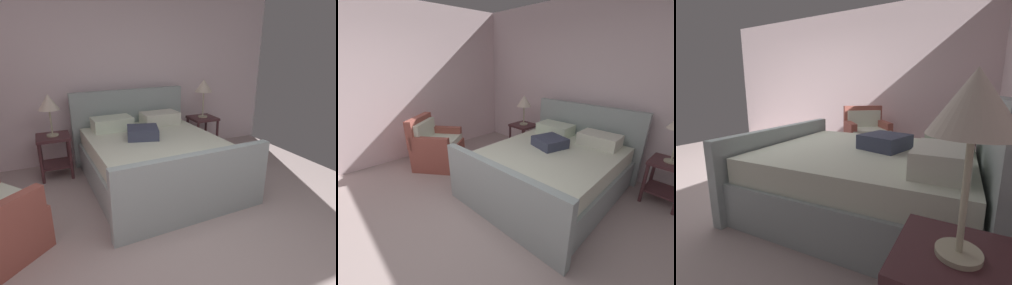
{
  "view_description": "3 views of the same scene",
  "coord_description": "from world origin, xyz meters",
  "views": [
    {
      "loc": [
        -1.25,
        -1.56,
        1.79
      ],
      "look_at": [
        -0.03,
        1.21,
        0.75
      ],
      "focal_mm": 30.65,
      "sensor_mm": 36.0,
      "label": 1
    },
    {
      "loc": [
        1.64,
        -0.62,
        1.83
      ],
      "look_at": [
        -0.4,
        1.3,
        0.76
      ],
      "focal_mm": 23.39,
      "sensor_mm": 36.0,
      "label": 2
    },
    {
      "loc": [
        2.1,
        2.63,
        1.17
      ],
      "look_at": [
        -0.22,
        1.37,
        0.6
      ],
      "focal_mm": 25.63,
      "sensor_mm": 36.0,
      "label": 3
    }
  ],
  "objects": [
    {
      "name": "armchair",
      "position": [
        -1.86,
        0.95,
        0.35
      ],
      "size": [
        1.02,
        1.02,
        0.9
      ],
      "color": "#A15146",
      "rests_on": "ground"
    },
    {
      "name": "bed",
      "position": [
        0.03,
        1.8,
        0.35
      ],
      "size": [
        1.89,
        2.23,
        1.13
      ],
      "color": "#9AA9A9",
      "rests_on": "ground"
    },
    {
      "name": "table_lamp_left",
      "position": [
        -1.19,
        2.53,
        1.05
      ],
      "size": [
        0.28,
        0.28,
        0.58
      ],
      "color": "#B7B293",
      "rests_on": "nightstand_left"
    },
    {
      "name": "ground_plane",
      "position": [
        0.0,
        0.0,
        -0.01
      ],
      "size": [
        5.22,
        5.96,
        0.02
      ],
      "primitive_type": "cube",
      "color": "#AE9A97"
    },
    {
      "name": "nightstand_right",
      "position": [
        1.25,
        2.63,
        0.4
      ],
      "size": [
        0.44,
        0.44,
        0.6
      ],
      "color": "#4B292D",
      "rests_on": "ground"
    },
    {
      "name": "nightstand_left",
      "position": [
        -1.19,
        2.53,
        0.4
      ],
      "size": [
        0.44,
        0.44,
        0.6
      ],
      "color": "#4B292D",
      "rests_on": "ground"
    },
    {
      "name": "wall_side_left",
      "position": [
        -2.67,
        0.0,
        1.39
      ],
      "size": [
        0.12,
        6.08,
        2.77
      ],
      "primitive_type": "cube",
      "color": "silver",
      "rests_on": "ground"
    },
    {
      "name": "wall_back",
      "position": [
        0.0,
        3.04,
        1.39
      ],
      "size": [
        5.34,
        0.12,
        2.77
      ],
      "primitive_type": "cube",
      "color": "silver",
      "rests_on": "ground"
    }
  ]
}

